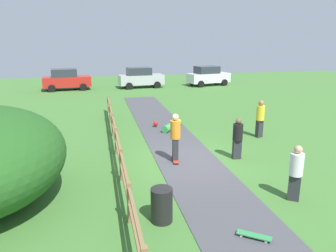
{
  "coord_description": "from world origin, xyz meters",
  "views": [
    {
      "loc": [
        -3.22,
        -11.07,
        4.51
      ],
      "look_at": [
        -0.43,
        1.45,
        1.0
      ],
      "focal_mm": 34.0,
      "sensor_mm": 36.0,
      "label": 1
    }
  ],
  "objects_px": {
    "trash_bin": "(162,205)",
    "parked_car_red": "(66,79)",
    "skater_riding": "(175,135)",
    "parked_car_silver": "(141,78)",
    "bystander_black": "(238,137)",
    "skateboard_loose": "(254,236)",
    "bystander_white": "(296,171)",
    "skater_fallen": "(171,126)",
    "bystander_yellow": "(260,117)",
    "parked_car_white": "(208,76)"
  },
  "relations": [
    {
      "from": "parked_car_silver",
      "to": "bystander_black",
      "type": "bearing_deg",
      "value": -86.89
    },
    {
      "from": "parked_car_white",
      "to": "skateboard_loose",
      "type": "bearing_deg",
      "value": -107.04
    },
    {
      "from": "bystander_yellow",
      "to": "bystander_black",
      "type": "bearing_deg",
      "value": -132.91
    },
    {
      "from": "trash_bin",
      "to": "bystander_white",
      "type": "relative_size",
      "value": 0.54
    },
    {
      "from": "parked_car_red",
      "to": "parked_car_silver",
      "type": "xyz_separation_m",
      "value": [
        6.82,
        0.0,
        0.0
      ]
    },
    {
      "from": "bystander_white",
      "to": "bystander_yellow",
      "type": "bearing_deg",
      "value": 70.93
    },
    {
      "from": "skater_fallen",
      "to": "parked_car_silver",
      "type": "relative_size",
      "value": 0.36
    },
    {
      "from": "trash_bin",
      "to": "bystander_black",
      "type": "distance_m",
      "value": 5.28
    },
    {
      "from": "skater_riding",
      "to": "parked_car_silver",
      "type": "relative_size",
      "value": 0.43
    },
    {
      "from": "skater_riding",
      "to": "parked_car_silver",
      "type": "bearing_deg",
      "value": 86.0
    },
    {
      "from": "trash_bin",
      "to": "parked_car_silver",
      "type": "distance_m",
      "value": 23.45
    },
    {
      "from": "parked_car_white",
      "to": "bystander_yellow",
      "type": "bearing_deg",
      "value": -101.53
    },
    {
      "from": "trash_bin",
      "to": "parked_car_white",
      "type": "bearing_deg",
      "value": 67.88
    },
    {
      "from": "bystander_yellow",
      "to": "bystander_white",
      "type": "bearing_deg",
      "value": -109.07
    },
    {
      "from": "skater_riding",
      "to": "bystander_black",
      "type": "xyz_separation_m",
      "value": [
        2.42,
        -0.2,
        -0.16
      ]
    },
    {
      "from": "bystander_black",
      "to": "parked_car_red",
      "type": "xyz_separation_m",
      "value": [
        -7.88,
        19.59,
        0.07
      ]
    },
    {
      "from": "skater_riding",
      "to": "skater_fallen",
      "type": "relative_size",
      "value": 1.19
    },
    {
      "from": "skater_riding",
      "to": "bystander_white",
      "type": "xyz_separation_m",
      "value": [
        2.62,
        -3.64,
        -0.14
      ]
    },
    {
      "from": "bystander_white",
      "to": "parked_car_silver",
      "type": "bearing_deg",
      "value": 93.15
    },
    {
      "from": "trash_bin",
      "to": "skater_fallen",
      "type": "relative_size",
      "value": 0.58
    },
    {
      "from": "bystander_white",
      "to": "skater_riding",
      "type": "bearing_deg",
      "value": 125.78
    },
    {
      "from": "trash_bin",
      "to": "bystander_black",
      "type": "relative_size",
      "value": 0.55
    },
    {
      "from": "bystander_white",
      "to": "parked_car_red",
      "type": "distance_m",
      "value": 24.42
    },
    {
      "from": "bystander_white",
      "to": "bystander_black",
      "type": "xyz_separation_m",
      "value": [
        -0.21,
        3.44,
        -0.02
      ]
    },
    {
      "from": "trash_bin",
      "to": "bystander_white",
      "type": "distance_m",
      "value": 3.98
    },
    {
      "from": "skater_riding",
      "to": "skateboard_loose",
      "type": "distance_m",
      "value": 5.25
    },
    {
      "from": "skater_riding",
      "to": "parked_car_red",
      "type": "relative_size",
      "value": 0.43
    },
    {
      "from": "skater_riding",
      "to": "parked_car_white",
      "type": "relative_size",
      "value": 0.41
    },
    {
      "from": "bystander_white",
      "to": "parked_car_red",
      "type": "height_order",
      "value": "parked_car_red"
    },
    {
      "from": "skater_riding",
      "to": "skateboard_loose",
      "type": "xyz_separation_m",
      "value": [
        0.64,
        -5.12,
        -0.97
      ]
    },
    {
      "from": "bystander_black",
      "to": "parked_car_silver",
      "type": "xyz_separation_m",
      "value": [
        -1.06,
        19.59,
        0.07
      ]
    },
    {
      "from": "skateboard_loose",
      "to": "parked_car_red",
      "type": "xyz_separation_m",
      "value": [
        -6.1,
        24.52,
        0.87
      ]
    },
    {
      "from": "trash_bin",
      "to": "bystander_black",
      "type": "xyz_separation_m",
      "value": [
        3.73,
        3.7,
        0.44
      ]
    },
    {
      "from": "parked_car_silver",
      "to": "trash_bin",
      "type": "bearing_deg",
      "value": -96.54
    },
    {
      "from": "skater_riding",
      "to": "skater_fallen",
      "type": "distance_m",
      "value": 4.58
    },
    {
      "from": "trash_bin",
      "to": "parked_car_red",
      "type": "relative_size",
      "value": 0.21
    },
    {
      "from": "bystander_black",
      "to": "parked_car_white",
      "type": "bearing_deg",
      "value": 73.69
    },
    {
      "from": "skater_fallen",
      "to": "parked_car_red",
      "type": "relative_size",
      "value": 0.36
    },
    {
      "from": "bystander_black",
      "to": "parked_car_white",
      "type": "distance_m",
      "value": 20.41
    },
    {
      "from": "trash_bin",
      "to": "bystander_white",
      "type": "bearing_deg",
      "value": 3.76
    },
    {
      "from": "skater_riding",
      "to": "bystander_black",
      "type": "distance_m",
      "value": 2.43
    },
    {
      "from": "trash_bin",
      "to": "skateboard_loose",
      "type": "bearing_deg",
      "value": -32.04
    },
    {
      "from": "trash_bin",
      "to": "skateboard_loose",
      "type": "distance_m",
      "value": 2.33
    },
    {
      "from": "trash_bin",
      "to": "skateboard_loose",
      "type": "height_order",
      "value": "trash_bin"
    },
    {
      "from": "bystander_white",
      "to": "bystander_yellow",
      "type": "distance_m",
      "value": 6.18
    },
    {
      "from": "skater_riding",
      "to": "bystander_white",
      "type": "bearing_deg",
      "value": -54.22
    },
    {
      "from": "bystander_white",
      "to": "parked_car_red",
      "type": "xyz_separation_m",
      "value": [
        -8.09,
        23.04,
        0.05
      ]
    },
    {
      "from": "skater_riding",
      "to": "bystander_white",
      "type": "relative_size",
      "value": 1.11
    },
    {
      "from": "skater_riding",
      "to": "parked_car_red",
      "type": "xyz_separation_m",
      "value": [
        -5.47,
        19.39,
        -0.09
      ]
    },
    {
      "from": "skater_fallen",
      "to": "bystander_yellow",
      "type": "height_order",
      "value": "bystander_yellow"
    }
  ]
}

